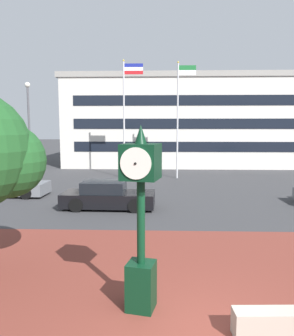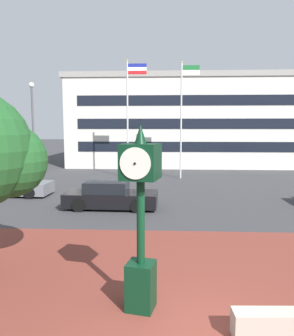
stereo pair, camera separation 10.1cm
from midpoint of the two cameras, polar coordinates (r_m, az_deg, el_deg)
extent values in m
cube|color=brown|center=(7.93, 8.24, -21.78)|extent=(44.00, 10.49, 0.01)
cube|color=black|center=(7.51, -1.40, -19.15)|extent=(0.66, 0.66, 1.01)
cylinder|color=black|center=(7.02, -1.44, -8.96)|extent=(0.17, 0.17, 1.75)
cube|color=black|center=(6.78, -1.47, 1.09)|extent=(0.85, 0.85, 0.71)
cylinder|color=silver|center=(7.14, -0.65, 1.38)|extent=(0.60, 0.16, 0.61)
sphere|color=black|center=(7.16, -0.61, 1.40)|extent=(0.05, 0.05, 0.05)
cylinder|color=silver|center=(6.43, -2.37, 0.77)|extent=(0.60, 0.16, 0.61)
sphere|color=black|center=(6.41, -2.43, 0.75)|extent=(0.05, 0.05, 0.05)
cone|color=black|center=(6.75, -1.48, 5.69)|extent=(0.25, 0.25, 0.38)
sphere|color=#1E5123|center=(9.22, -22.58, 1.13)|extent=(1.88, 1.88, 1.88)
cube|color=black|center=(16.15, -6.63, -5.17)|extent=(4.35, 1.89, 0.64)
cube|color=black|center=(16.09, -7.41, -3.20)|extent=(2.02, 1.58, 0.56)
cylinder|color=black|center=(16.81, -1.62, -5.07)|extent=(0.65, 0.24, 0.64)
cylinder|color=black|center=(15.20, -2.19, -6.36)|extent=(0.65, 0.24, 0.64)
cylinder|color=black|center=(17.25, -10.52, -4.88)|extent=(0.65, 0.24, 0.64)
cylinder|color=black|center=(15.69, -11.99, -6.09)|extent=(0.65, 0.24, 0.64)
cube|color=slate|center=(20.39, -22.23, -3.12)|extent=(4.22, 1.87, 0.64)
cube|color=black|center=(20.40, -22.83, -1.55)|extent=(1.96, 1.56, 0.56)
cylinder|color=black|center=(20.62, -17.99, -3.17)|extent=(0.65, 0.24, 0.64)
cylinder|color=black|center=(19.15, -19.79, -4.00)|extent=(0.65, 0.24, 0.64)
cylinder|color=silver|center=(25.33, -3.99, 7.90)|extent=(0.12, 0.12, 8.52)
sphere|color=gold|center=(25.77, -4.07, 17.54)|extent=(0.14, 0.14, 0.14)
cube|color=navy|center=(25.64, -2.36, 16.84)|extent=(1.35, 0.02, 0.25)
cube|color=white|center=(25.60, -2.36, 16.28)|extent=(1.35, 0.02, 0.25)
cube|color=red|center=(25.56, -2.36, 15.71)|extent=(1.35, 0.02, 0.25)
cylinder|color=silver|center=(25.22, 5.04, 7.72)|extent=(0.12, 0.12, 8.37)
sphere|color=gold|center=(25.64, 5.14, 17.25)|extent=(0.14, 0.14, 0.14)
cube|color=#19662D|center=(25.62, 6.70, 16.37)|extent=(1.23, 0.02, 0.34)
cube|color=white|center=(25.56, 6.69, 15.61)|extent=(1.23, 0.02, 0.34)
cube|color=beige|center=(36.58, 8.35, 7.27)|extent=(26.00, 11.79, 8.19)
cube|color=gray|center=(36.88, 8.47, 14.04)|extent=(26.52, 12.02, 0.50)
cube|color=black|center=(30.76, 9.48, 3.52)|extent=(23.40, 0.04, 0.90)
cube|color=black|center=(30.71, 9.56, 7.34)|extent=(23.40, 0.04, 0.90)
cube|color=black|center=(30.80, 9.64, 11.15)|extent=(23.40, 0.04, 0.90)
cylinder|color=#4C4C51|center=(24.54, -19.22, 5.16)|extent=(0.14, 0.14, 6.46)
sphere|color=white|center=(24.69, -19.54, 13.02)|extent=(0.36, 0.36, 0.36)
camera|label=1|loc=(0.05, -90.40, -0.05)|focal=36.33mm
camera|label=2|loc=(0.05, 89.60, 0.05)|focal=36.33mm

